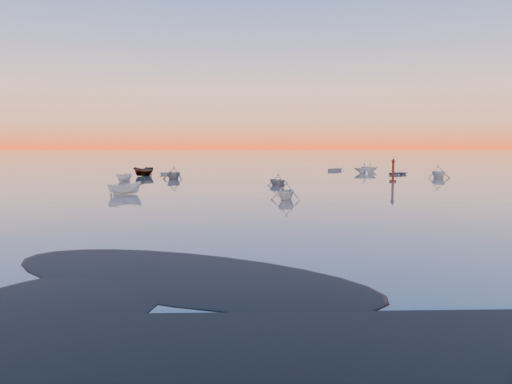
{
  "coord_description": "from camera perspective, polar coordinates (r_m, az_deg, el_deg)",
  "views": [
    {
      "loc": [
        2.07,
        -18.49,
        5.44
      ],
      "look_at": [
        3.56,
        28.0,
        0.87
      ],
      "focal_mm": 35.0,
      "sensor_mm": 36.0,
      "label": 1
    }
  ],
  "objects": [
    {
      "name": "ground",
      "position": [
        118.63,
        -2.84,
        2.98
      ],
      "size": [
        600.0,
        600.0,
        0.0
      ],
      "primitive_type": "plane",
      "color": "slate",
      "rests_on": "ground"
    },
    {
      "name": "mud_lobes",
      "position": [
        18.43,
        -8.38,
        -11.6
      ],
      "size": [
        140.0,
        6.0,
        0.07
      ],
      "primitive_type": null,
      "color": "black",
      "rests_on": "ground"
    },
    {
      "name": "moored_fleet",
      "position": [
        71.72,
        -3.49,
        1.25
      ],
      "size": [
        124.0,
        58.0,
        1.2
      ],
      "primitive_type": null,
      "color": "white",
      "rests_on": "ground"
    },
    {
      "name": "boat_near_center",
      "position": [
        54.76,
        -14.75,
        -0.28
      ],
      "size": [
        3.44,
        3.99,
        1.3
      ],
      "primitive_type": "imported",
      "rotation": [
        0.0,
        0.0,
        2.18
      ],
      "color": "white",
      "rests_on": "ground"
    },
    {
      "name": "boat_near_right",
      "position": [
        64.5,
        2.47,
        0.77
      ],
      "size": [
        3.53,
        3.15,
        1.15
      ],
      "primitive_type": "imported",
      "rotation": [
        0.0,
        0.0,
        3.78
      ],
      "color": "slate",
      "rests_on": "ground"
    },
    {
      "name": "channel_marker",
      "position": [
        73.09,
        15.39,
        2.22
      ],
      "size": [
        0.97,
        0.97,
        3.46
      ],
      "color": "#46150F",
      "rests_on": "ground"
    }
  ]
}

